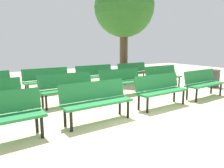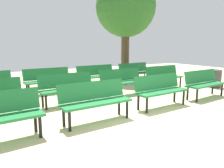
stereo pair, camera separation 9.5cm
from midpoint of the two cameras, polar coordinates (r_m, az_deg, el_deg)
The scene contains 12 objects.
ground_plane at distance 4.31m, azimuth 19.27°, elevation -12.86°, with size 24.00×24.00×0.00m, color beige.
bench_r0_c1 at distance 4.65m, azimuth -3.98°, elevation -4.01°, with size 1.62×0.57×0.87m.
bench_r0_c2 at distance 5.89m, azimuth 13.32°, elevation -1.19°, with size 1.63×0.59×0.87m.
bench_r0_c3 at distance 7.38m, azimuth 23.83°, elevation 0.49°, with size 1.64×0.63×0.87m.
bench_r1_c1 at distance 6.11m, azimuth -11.38°, elevation -0.71°, with size 1.63×0.58×0.87m.
bench_r1_c2 at distance 7.14m, azimuth 3.16°, elevation 1.06°, with size 1.62×0.55×0.87m.
bench_r1_c3 at distance 8.47m, azimuth 14.09°, elevation 2.24°, with size 1.62×0.56×0.87m.
bench_r2_c1 at distance 7.69m, azimuth -16.53°, elevation 1.31°, with size 1.63×0.58×0.87m.
bench_r2_c2 at distance 8.48m, azimuth -3.86°, elevation 2.54°, with size 1.62×0.55×0.87m.
bench_r2_c3 at distance 9.56m, azimuth 6.45°, elevation 3.38°, with size 1.64×0.63×0.87m.
tree_1 at distance 10.90m, azimuth 3.96°, elevation 19.82°, with size 2.90×2.90×4.94m.
trash_bin at distance 9.41m, azimuth 26.08°, elevation 1.33°, with size 0.52×0.52×0.70m, color #383D38.
Camera 2 is at (-3.02, -2.56, 1.66)m, focal length 33.96 mm.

